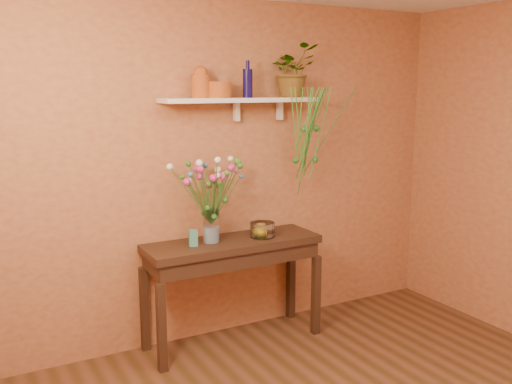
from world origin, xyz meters
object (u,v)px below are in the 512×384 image
object	(u,v)px
glass_bowl	(262,230)
sideboard	(233,255)
glass_vase	(211,228)
spider_plant	(293,71)
terracotta_jug	(201,83)
bouquet	(211,181)
blue_bottle	(248,83)

from	to	relation	value
glass_bowl	sideboard	bearing A→B (deg)	172.61
glass_vase	glass_bowl	xyz separation A→B (m)	(0.42, -0.05, -0.06)
spider_plant	glass_bowl	bearing A→B (deg)	-157.01
terracotta_jug	glass_vase	distance (m)	1.10
terracotta_jug	spider_plant	distance (m)	0.82
terracotta_jug	bouquet	distance (m)	0.74
blue_bottle	spider_plant	distance (m)	0.44
blue_bottle	spider_plant	size ratio (longest dim) A/B	0.66
sideboard	spider_plant	world-z (taller)	spider_plant
glass_bowl	glass_vase	bearing A→B (deg)	173.21
terracotta_jug	glass_bowl	distance (m)	1.24
terracotta_jug	blue_bottle	size ratio (longest dim) A/B	0.84
terracotta_jug	glass_vase	xyz separation A→B (m)	(0.02, -0.10, -1.10)
spider_plant	glass_bowl	size ratio (longest dim) A/B	2.17
sideboard	terracotta_jug	world-z (taller)	terracotta_jug
spider_plant	bouquet	bearing A→B (deg)	-171.96
bouquet	glass_bowl	bearing A→B (deg)	-5.99
bouquet	sideboard	bearing A→B (deg)	-3.93
spider_plant	glass_vase	world-z (taller)	spider_plant
bouquet	terracotta_jug	bearing A→B (deg)	102.49
blue_bottle	terracotta_jug	bearing A→B (deg)	174.42
blue_bottle	glass_bowl	world-z (taller)	blue_bottle
spider_plant	glass_vase	xyz separation A→B (m)	(-0.79, -0.10, -1.20)
glass_bowl	terracotta_jug	bearing A→B (deg)	160.85
terracotta_jug	bouquet	bearing A→B (deg)	-77.51
spider_plant	bouquet	xyz separation A→B (m)	(-0.78, -0.11, -0.83)
sideboard	terracotta_jug	size ratio (longest dim) A/B	5.90
blue_bottle	glass_bowl	size ratio (longest dim) A/B	1.44
terracotta_jug	bouquet	world-z (taller)	terracotta_jug
spider_plant	blue_bottle	bearing A→B (deg)	-175.04
bouquet	glass_bowl	distance (m)	0.60
sideboard	bouquet	world-z (taller)	bouquet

